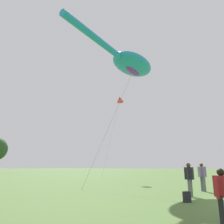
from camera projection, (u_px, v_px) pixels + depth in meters
big_show_kite at (131, 64)px, 19.58m from camera, size 11.29×3.16×11.17m
person_child_front at (223, 193)px, 5.56m from camera, size 0.46×0.42×1.44m
person_grey_haired_man at (189, 177)px, 11.14m from camera, size 0.60×0.43×1.65m
person_dark_jacket at (202, 175)px, 13.44m from camera, size 0.51×0.50×1.68m
backpack at (187, 197)px, 9.31m from camera, size 0.36×0.33×0.44m
small_kite_bird_shape at (120, 100)px, 26.58m from camera, size 2.70×4.56×9.83m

